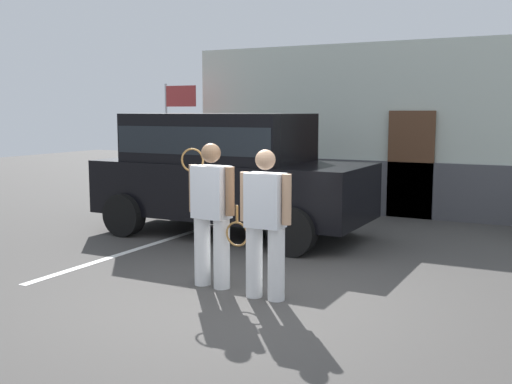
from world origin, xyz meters
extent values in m
plane|color=#423F3D|center=(0.00, 0.00, 0.00)|extent=(40.00, 40.00, 0.00)
cube|color=silver|center=(-2.69, 1.50, 0.00)|extent=(0.12, 4.40, 0.01)
cube|color=silver|center=(0.00, 6.42, 1.73)|extent=(8.97, 0.30, 3.45)
cube|color=#4C4C51|center=(0.00, 6.22, 0.55)|extent=(7.53, 0.10, 1.10)
cube|color=brown|center=(0.33, 6.20, 1.05)|extent=(0.90, 0.06, 2.10)
cube|color=black|center=(-1.95, 3.15, 0.80)|extent=(4.61, 1.93, 0.90)
cube|color=black|center=(-2.20, 3.15, 1.65)|extent=(2.91, 1.78, 0.80)
cube|color=black|center=(-2.20, 3.15, 1.63)|extent=(2.85, 1.80, 0.44)
cylinder|color=black|center=(-0.40, 4.09, 0.36)|extent=(0.72, 0.26, 0.72)
cylinder|color=black|center=(-0.41, 2.19, 0.36)|extent=(0.72, 0.26, 0.72)
cylinder|color=black|center=(-3.49, 4.11, 0.36)|extent=(0.72, 0.26, 0.72)
cylinder|color=black|center=(-3.51, 2.21, 0.36)|extent=(0.72, 0.26, 0.72)
cylinder|color=white|center=(-0.49, 0.32, 0.42)|extent=(0.20, 0.20, 0.83)
cylinder|color=white|center=(-0.77, 0.34, 0.42)|extent=(0.20, 0.20, 0.83)
cube|color=silver|center=(-0.63, 0.33, 1.14)|extent=(0.45, 0.30, 0.62)
sphere|color=#8C6647|center=(-0.63, 0.33, 1.60)|extent=(0.23, 0.23, 0.23)
cylinder|color=#8C6647|center=(-0.36, 0.31, 1.17)|extent=(0.11, 0.11, 0.57)
cylinder|color=#8C6647|center=(-0.89, 0.35, 1.17)|extent=(0.11, 0.11, 0.57)
torus|color=olive|center=(-0.94, 0.40, 1.50)|extent=(0.29, 0.09, 0.29)
cylinder|color=olive|center=(-0.94, 0.40, 1.27)|extent=(0.03, 0.03, 0.20)
cylinder|color=white|center=(0.29, 0.19, 0.41)|extent=(0.19, 0.19, 0.81)
cylinder|color=white|center=(0.01, 0.19, 0.41)|extent=(0.19, 0.19, 0.81)
cube|color=silver|center=(0.15, 0.19, 1.11)|extent=(0.42, 0.26, 0.60)
sphere|color=tan|center=(0.15, 0.19, 1.56)|extent=(0.22, 0.22, 0.22)
cylinder|color=tan|center=(0.41, 0.19, 1.14)|extent=(0.10, 0.10, 0.55)
cylinder|color=tan|center=(-0.11, 0.20, 1.14)|extent=(0.10, 0.10, 0.55)
torus|color=olive|center=(-0.24, 0.25, 0.69)|extent=(0.37, 0.03, 0.37)
cylinder|color=olive|center=(-0.24, 0.25, 0.93)|extent=(0.03, 0.03, 0.20)
cylinder|color=silver|center=(-4.91, 5.42, 1.34)|extent=(0.05, 0.05, 2.69)
cube|color=#B23838|center=(-4.51, 5.42, 2.41)|extent=(0.75, 0.04, 0.45)
camera|label=1|loc=(3.12, -5.78, 2.09)|focal=42.97mm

